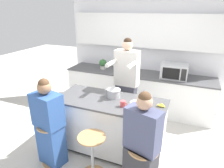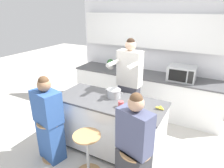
# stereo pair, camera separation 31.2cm
# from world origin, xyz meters

# --- Properties ---
(ground_plane) EXTENTS (16.00, 16.00, 0.00)m
(ground_plane) POSITION_xyz_m (0.00, 0.00, 0.00)
(ground_plane) COLOR beige
(wall_back) EXTENTS (3.68, 0.22, 2.70)m
(wall_back) POSITION_xyz_m (0.00, 1.99, 1.54)
(wall_back) COLOR white
(wall_back) RESTS_ON ground_plane
(back_counter) EXTENTS (3.42, 0.71, 0.90)m
(back_counter) POSITION_xyz_m (0.00, 1.66, 0.45)
(back_counter) COLOR white
(back_counter) RESTS_ON ground_plane
(kitchen_island) EXTENTS (1.78, 0.78, 0.94)m
(kitchen_island) POSITION_xyz_m (0.00, 0.00, 0.47)
(kitchen_island) COLOR black
(kitchen_island) RESTS_ON ground_plane
(bar_stool_leftmost) EXTENTS (0.39, 0.39, 0.68)m
(bar_stool_leftmost) POSITION_xyz_m (-0.71, -0.63, 0.38)
(bar_stool_leftmost) COLOR tan
(bar_stool_leftmost) RESTS_ON ground_plane
(bar_stool_center) EXTENTS (0.39, 0.39, 0.68)m
(bar_stool_center) POSITION_xyz_m (0.00, -0.66, 0.38)
(bar_stool_center) COLOR tan
(bar_stool_center) RESTS_ON ground_plane
(bar_stool_rightmost) EXTENTS (0.39, 0.39, 0.68)m
(bar_stool_rightmost) POSITION_xyz_m (0.71, -0.64, 0.38)
(bar_stool_rightmost) COLOR tan
(bar_stool_rightmost) RESTS_ON ground_plane
(person_cooking) EXTENTS (0.45, 0.59, 1.84)m
(person_cooking) POSITION_xyz_m (0.07, 0.61, 0.92)
(person_cooking) COLOR #383842
(person_cooking) RESTS_ON ground_plane
(person_wrapped_blanket) EXTENTS (0.49, 0.38, 1.42)m
(person_wrapped_blanket) POSITION_xyz_m (-0.72, -0.64, 0.67)
(person_wrapped_blanket) COLOR #2D5193
(person_wrapped_blanket) RESTS_ON ground_plane
(person_seated_near) EXTENTS (0.47, 0.36, 1.45)m
(person_seated_near) POSITION_xyz_m (0.69, -0.64, 0.66)
(person_seated_near) COLOR #333338
(person_seated_near) RESTS_ON ground_plane
(cooking_pot) EXTENTS (0.32, 0.23, 0.14)m
(cooking_pot) POSITION_xyz_m (0.01, 0.13, 1.01)
(cooking_pot) COLOR #B7BABC
(cooking_pot) RESTS_ON kitchen_island
(fruit_bowl) EXTENTS (0.20, 0.20, 0.07)m
(fruit_bowl) POSITION_xyz_m (0.45, -0.06, 0.97)
(fruit_bowl) COLOR silver
(fruit_bowl) RESTS_ON kitchen_island
(coffee_cup_near) EXTENTS (0.11, 0.08, 0.09)m
(coffee_cup_near) POSITION_xyz_m (0.26, -0.13, 0.98)
(coffee_cup_near) COLOR #DB4C51
(coffee_cup_near) RESTS_ON kitchen_island
(coffee_cup_far) EXTENTS (0.11, 0.08, 0.09)m
(coffee_cup_far) POSITION_xyz_m (0.57, -0.23, 0.98)
(coffee_cup_far) COLOR #4C7099
(coffee_cup_far) RESTS_ON kitchen_island
(banana_bunch) EXTENTS (0.15, 0.11, 0.05)m
(banana_bunch) POSITION_xyz_m (0.79, 0.08, 0.96)
(banana_bunch) COLOR yellow
(banana_bunch) RESTS_ON kitchen_island
(juice_carton) EXTENTS (0.07, 0.07, 0.20)m
(juice_carton) POSITION_xyz_m (0.46, -0.32, 1.03)
(juice_carton) COLOR gold
(juice_carton) RESTS_ON kitchen_island
(microwave) EXTENTS (0.55, 0.41, 0.31)m
(microwave) POSITION_xyz_m (0.81, 1.61, 1.05)
(microwave) COLOR #B2B5B7
(microwave) RESTS_ON back_counter
(potted_plant) EXTENTS (0.18, 0.18, 0.24)m
(potted_plant) POSITION_xyz_m (-0.89, 1.66, 1.02)
(potted_plant) COLOR beige
(potted_plant) RESTS_ON back_counter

